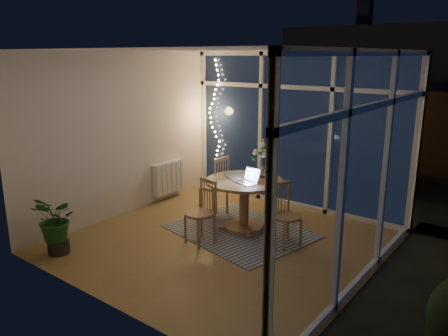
{
  "coord_description": "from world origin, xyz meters",
  "views": [
    {
      "loc": [
        3.45,
        -4.5,
        2.54
      ],
      "look_at": [
        -0.18,
        0.25,
        0.99
      ],
      "focal_mm": 35.0,
      "sensor_mm": 36.0,
      "label": 1
    }
  ],
  "objects_px": {
    "chair_front": "(200,212)",
    "flower_vase": "(263,170)",
    "dining_table": "(244,205)",
    "chair_right": "(287,215)",
    "chair_left": "(214,185)",
    "laptop": "(246,176)",
    "potted_plant": "(57,226)"
  },
  "relations": [
    {
      "from": "chair_front",
      "to": "flower_vase",
      "type": "height_order",
      "value": "flower_vase"
    },
    {
      "from": "flower_vase",
      "to": "potted_plant",
      "type": "relative_size",
      "value": 0.28
    },
    {
      "from": "laptop",
      "to": "chair_front",
      "type": "bearing_deg",
      "value": -101.16
    },
    {
      "from": "chair_right",
      "to": "chair_front",
      "type": "relative_size",
      "value": 0.98
    },
    {
      "from": "laptop",
      "to": "flower_vase",
      "type": "distance_m",
      "value": 0.44
    },
    {
      "from": "laptop",
      "to": "chair_left",
      "type": "bearing_deg",
      "value": 173.45
    },
    {
      "from": "chair_left",
      "to": "dining_table",
      "type": "bearing_deg",
      "value": 76.11
    },
    {
      "from": "dining_table",
      "to": "chair_left",
      "type": "distance_m",
      "value": 0.81
    },
    {
      "from": "chair_right",
      "to": "potted_plant",
      "type": "bearing_deg",
      "value": 154.82
    },
    {
      "from": "chair_right",
      "to": "chair_front",
      "type": "bearing_deg",
      "value": 146.01
    },
    {
      "from": "flower_vase",
      "to": "laptop",
      "type": "bearing_deg",
      "value": -91.53
    },
    {
      "from": "chair_left",
      "to": "flower_vase",
      "type": "relative_size",
      "value": 4.74
    },
    {
      "from": "chair_left",
      "to": "chair_right",
      "type": "relative_size",
      "value": 1.12
    },
    {
      "from": "potted_plant",
      "to": "chair_front",
      "type": "bearing_deg",
      "value": 47.52
    },
    {
      "from": "chair_right",
      "to": "potted_plant",
      "type": "height_order",
      "value": "chair_right"
    },
    {
      "from": "chair_left",
      "to": "laptop",
      "type": "relative_size",
      "value": 3.2
    },
    {
      "from": "chair_left",
      "to": "chair_front",
      "type": "bearing_deg",
      "value": 32.13
    },
    {
      "from": "dining_table",
      "to": "chair_right",
      "type": "bearing_deg",
      "value": -8.8
    },
    {
      "from": "chair_left",
      "to": "chair_right",
      "type": "bearing_deg",
      "value": 80.13
    },
    {
      "from": "laptop",
      "to": "potted_plant",
      "type": "height_order",
      "value": "laptop"
    },
    {
      "from": "chair_left",
      "to": "flower_vase",
      "type": "bearing_deg",
      "value": 97.77
    },
    {
      "from": "dining_table",
      "to": "chair_left",
      "type": "bearing_deg",
      "value": 163.15
    },
    {
      "from": "potted_plant",
      "to": "chair_right",
      "type": "bearing_deg",
      "value": 41.96
    },
    {
      "from": "chair_left",
      "to": "chair_right",
      "type": "height_order",
      "value": "chair_left"
    },
    {
      "from": "chair_left",
      "to": "flower_vase",
      "type": "distance_m",
      "value": 0.98
    },
    {
      "from": "chair_right",
      "to": "flower_vase",
      "type": "xyz_separation_m",
      "value": [
        -0.66,
        0.43,
        0.43
      ]
    },
    {
      "from": "chair_left",
      "to": "chair_front",
      "type": "xyz_separation_m",
      "value": [
        0.56,
        -1.0,
        -0.04
      ]
    },
    {
      "from": "chair_front",
      "to": "flower_vase",
      "type": "relative_size",
      "value": 4.31
    },
    {
      "from": "dining_table",
      "to": "flower_vase",
      "type": "bearing_deg",
      "value": 66.94
    },
    {
      "from": "potted_plant",
      "to": "flower_vase",
      "type": "bearing_deg",
      "value": 56.92
    },
    {
      "from": "dining_table",
      "to": "potted_plant",
      "type": "distance_m",
      "value": 2.61
    },
    {
      "from": "laptop",
      "to": "dining_table",
      "type": "bearing_deg",
      "value": 147.89
    }
  ]
}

